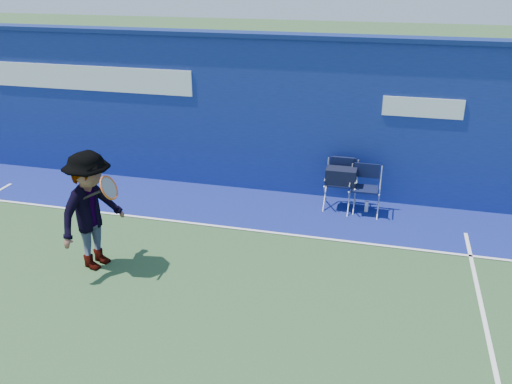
% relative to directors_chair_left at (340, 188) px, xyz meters
% --- Properties ---
extents(ground, '(80.00, 80.00, 0.00)m').
position_rel_directors_chair_left_xyz_m(ground, '(-2.29, -4.53, -0.40)').
color(ground, '#2D4E29').
rests_on(ground, ground).
extents(stadium_wall, '(24.00, 0.50, 3.08)m').
position_rel_directors_chair_left_xyz_m(stadium_wall, '(-2.29, 0.67, 1.15)').
color(stadium_wall, navy).
rests_on(stadium_wall, ground).
extents(out_of_bounds_strip, '(24.00, 1.80, 0.01)m').
position_rel_directors_chair_left_xyz_m(out_of_bounds_strip, '(-2.29, -0.43, -0.39)').
color(out_of_bounds_strip, navy).
rests_on(out_of_bounds_strip, ground).
extents(court_lines, '(24.00, 12.00, 0.01)m').
position_rel_directors_chair_left_xyz_m(court_lines, '(-2.29, -3.93, -0.39)').
color(court_lines, white).
rests_on(court_lines, out_of_bounds_strip).
extents(directors_chair_left, '(0.55, 0.51, 0.93)m').
position_rel_directors_chair_left_xyz_m(directors_chair_left, '(0.00, 0.00, 0.00)').
color(directors_chair_left, silver).
rests_on(directors_chair_left, ground).
extents(directors_chair_right, '(0.53, 0.48, 0.89)m').
position_rel_directors_chair_left_xyz_m(directors_chair_right, '(0.45, -0.11, -0.12)').
color(directors_chair_right, silver).
rests_on(directors_chair_right, ground).
extents(water_bottle, '(0.07, 0.07, 0.21)m').
position_rel_directors_chair_left_xyz_m(water_bottle, '(0.50, -0.05, -0.29)').
color(water_bottle, silver).
rests_on(water_bottle, ground).
extents(tennis_player, '(0.98, 1.32, 1.83)m').
position_rel_directors_chair_left_xyz_m(tennis_player, '(-3.34, -3.02, 0.52)').
color(tennis_player, '#EA4738').
rests_on(tennis_player, ground).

